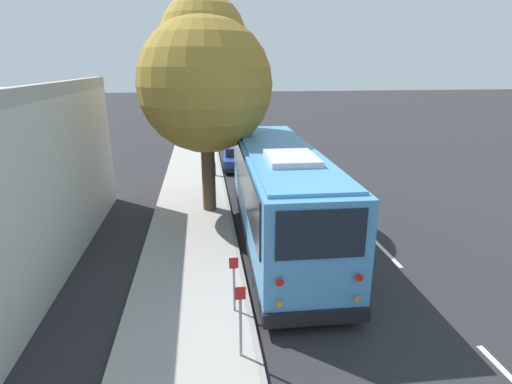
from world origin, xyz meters
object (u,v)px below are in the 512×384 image
Objects in this scene: fire_hydrant at (214,168)px; sign_post_near at (240,321)px; sign_post_far at (234,284)px; shuttle_bus at (280,190)px; parked_sedan_navy at (226,123)px; parked_sedan_black at (222,116)px; parked_sedan_blue at (237,157)px; street_tree at (205,75)px; parked_sedan_maroon at (231,136)px.

sign_post_near is at bearing -179.72° from fire_hydrant.
sign_post_near is 1.12× the size of sign_post_far.
sign_post_far is (-4.27, 1.93, -0.97)m from shuttle_bus.
parked_sedan_navy is 29.54m from sign_post_far.
parked_sedan_black is (31.59, 0.35, -1.28)m from shuttle_bus.
fire_hydrant is at bearing 151.90° from parked_sedan_blue.
parked_sedan_maroon is at bearing -7.66° from street_tree.
sign_post_near is (-31.10, 1.64, 0.37)m from parked_sedan_navy.
parked_sedan_navy is at bearing -5.81° from fire_hydrant.
parked_sedan_blue reaches higher than parked_sedan_maroon.
parked_sedan_blue is 0.98× the size of parked_sedan_navy.
shuttle_bus is 1.27× the size of street_tree.
street_tree reaches higher than parked_sedan_maroon.
shuttle_bus reaches higher than parked_sedan_black.
parked_sedan_black is at bearing 3.28° from parked_sedan_blue.
street_tree is (-21.95, 2.07, 4.92)m from parked_sedan_navy.
shuttle_bus is 2.42× the size of parked_sedan_black.
parked_sedan_navy is 2.88× the size of sign_post_near.
sign_post_far is at bearing 178.27° from parked_sedan_blue.
shuttle_bus is 4.78m from sign_post_far.
sign_post_near is at bearing 172.89° from parked_sedan_navy.
parked_sedan_blue is 20.72m from parked_sedan_black.
parked_sedan_blue is at bearing -13.77° from street_tree.
parked_sedan_maroon is 16.08m from street_tree.
street_tree is (-28.31, 2.00, 4.95)m from parked_sedan_black.
parked_sedan_navy reaches higher than parked_sedan_black.
shuttle_bus is 25.26m from parked_sedan_navy.
shuttle_bus reaches higher than parked_sedan_blue.
shuttle_bus is 8.78m from fire_hydrant.
shuttle_bus is 18.48m from parked_sedan_maroon.
parked_sedan_black is (13.16, 0.04, 0.00)m from parked_sedan_maroon.
street_tree is (-7.59, 1.86, 4.93)m from parked_sedan_blue.
parked_sedan_black is at bearing 1.98° from shuttle_bus.
parked_sedan_navy is (25.23, 0.29, -1.25)m from shuttle_bus.
parked_sedan_black is at bearing -2.51° from sign_post_far.
shuttle_bus is 6.25m from sign_post_near.
sign_post_far is 1.78× the size of fire_hydrant.
parked_sedan_black is 0.53× the size of street_tree.
parked_sedan_blue is 1.00× the size of parked_sedan_maroon.
shuttle_bus reaches higher than parked_sedan_maroon.
parked_sedan_blue is 15.21m from sign_post_far.
parked_sedan_maroon is (18.43, 0.32, -1.29)m from shuttle_bus.
shuttle_bus reaches higher than fire_hydrant.
sign_post_near is 1.61m from sign_post_far.
sign_post_far is 12.72m from fire_hydrant.
parked_sedan_black is (6.37, 0.07, -0.03)m from parked_sedan_navy.
sign_post_far is at bearing -179.69° from fire_hydrant.
parked_sedan_blue reaches higher than parked_sedan_black.
shuttle_bus is 5.46m from street_tree.
parked_sedan_black reaches higher than parked_sedan_maroon.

